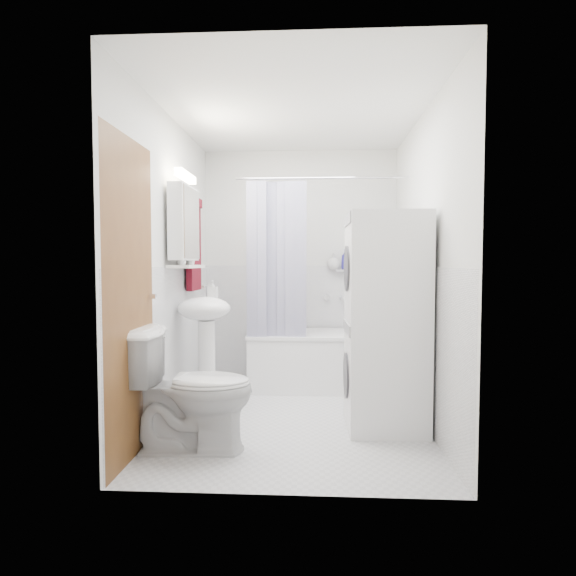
# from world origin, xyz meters

# --- Properties ---
(floor) EXTENTS (2.60, 2.60, 0.00)m
(floor) POSITION_xyz_m (0.00, 0.00, 0.00)
(floor) COLOR silver
(floor) RESTS_ON ground
(room_walls) EXTENTS (2.60, 2.60, 2.60)m
(room_walls) POSITION_xyz_m (0.00, 0.00, 1.49)
(room_walls) COLOR silver
(room_walls) RESTS_ON ground
(wainscot) EXTENTS (1.98, 2.58, 2.58)m
(wainscot) POSITION_xyz_m (0.00, 0.29, 0.60)
(wainscot) COLOR white
(wainscot) RESTS_ON ground
(door) EXTENTS (0.05, 2.00, 2.00)m
(door) POSITION_xyz_m (-0.95, -0.55, 1.00)
(door) COLOR brown
(door) RESTS_ON ground
(bathtub) EXTENTS (1.43, 0.68, 0.55)m
(bathtub) POSITION_xyz_m (0.23, 0.92, 0.30)
(bathtub) COLOR white
(bathtub) RESTS_ON ground
(tub_spout) EXTENTS (0.04, 0.12, 0.04)m
(tub_spout) POSITION_xyz_m (0.43, 1.25, 0.87)
(tub_spout) COLOR silver
(tub_spout) RESTS_ON room_walls
(curtain_rod) EXTENTS (1.61, 0.02, 0.02)m
(curtain_rod) POSITION_xyz_m (0.23, 0.64, 2.00)
(curtain_rod) COLOR silver
(curtain_rod) RESTS_ON room_walls
(shower_curtain) EXTENTS (0.55, 0.02, 1.45)m
(shower_curtain) POSITION_xyz_m (-0.20, 0.64, 1.25)
(shower_curtain) COLOR #18164D
(shower_curtain) RESTS_ON curtain_rod
(sink) EXTENTS (0.44, 0.37, 1.04)m
(sink) POSITION_xyz_m (-0.75, 0.15, 0.70)
(sink) COLOR white
(sink) RESTS_ON ground
(medicine_cabinet) EXTENTS (0.13, 0.50, 0.71)m
(medicine_cabinet) POSITION_xyz_m (-0.90, 0.10, 1.57)
(medicine_cabinet) COLOR white
(medicine_cabinet) RESTS_ON room_walls
(shelf) EXTENTS (0.18, 0.54, 0.02)m
(shelf) POSITION_xyz_m (-0.89, 0.10, 1.20)
(shelf) COLOR silver
(shelf) RESTS_ON room_walls
(shower_caddy) EXTENTS (0.22, 0.06, 0.02)m
(shower_caddy) POSITION_xyz_m (0.48, 1.24, 1.15)
(shower_caddy) COLOR silver
(shower_caddy) RESTS_ON room_walls
(towel) EXTENTS (0.07, 0.35, 0.85)m
(towel) POSITION_xyz_m (-0.94, 0.53, 1.41)
(towel) COLOR maroon
(towel) RESTS_ON room_walls
(washer_dryer) EXTENTS (0.59, 0.58, 1.59)m
(washer_dryer) POSITION_xyz_m (0.68, -0.21, 0.80)
(washer_dryer) COLOR white
(washer_dryer) RESTS_ON ground
(toilet) EXTENTS (0.83, 0.49, 0.79)m
(toilet) POSITION_xyz_m (-0.65, -0.71, 0.40)
(toilet) COLOR white
(toilet) RESTS_ON ground
(soap_pump) EXTENTS (0.08, 0.17, 0.08)m
(soap_pump) POSITION_xyz_m (-0.71, 0.25, 0.95)
(soap_pump) COLOR gray
(soap_pump) RESTS_ON sink
(shelf_bottle) EXTENTS (0.07, 0.18, 0.07)m
(shelf_bottle) POSITION_xyz_m (-0.89, -0.05, 1.25)
(shelf_bottle) COLOR gray
(shelf_bottle) RESTS_ON shelf
(shelf_cup) EXTENTS (0.10, 0.09, 0.10)m
(shelf_cup) POSITION_xyz_m (-0.89, 0.22, 1.26)
(shelf_cup) COLOR gray
(shelf_cup) RESTS_ON shelf
(shampoo_a) EXTENTS (0.13, 0.17, 0.13)m
(shampoo_a) POSITION_xyz_m (0.35, 1.24, 1.23)
(shampoo_a) COLOR gray
(shampoo_a) RESTS_ON shower_caddy
(shampoo_b) EXTENTS (0.08, 0.21, 0.08)m
(shampoo_b) POSITION_xyz_m (0.47, 1.24, 1.20)
(shampoo_b) COLOR navy
(shampoo_b) RESTS_ON shower_caddy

